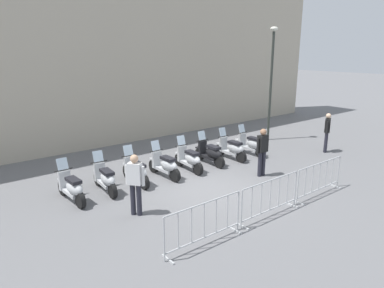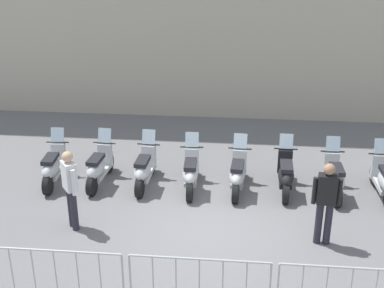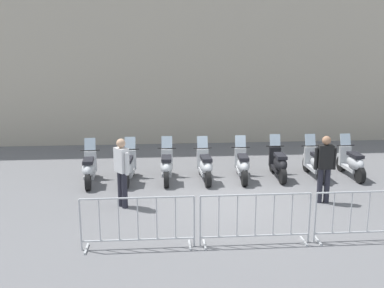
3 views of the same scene
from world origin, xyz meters
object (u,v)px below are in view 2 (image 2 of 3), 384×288
object	(u,v)px
motorcycle_1	(99,167)
motorcycle_4	(238,174)
motorcycle_0	(53,167)
officer_mid_plaza	(326,199)
barrier_segment_0	(56,278)
barrier_segment_1	(199,287)
motorcycle_5	(285,174)
motorcycle_2	(145,169)
motorcycle_3	(191,172)
motorcycle_7	(384,180)
officer_near_row_end	(70,186)
motorcycle_6	(334,177)

from	to	relation	value
motorcycle_1	motorcycle_4	bearing A→B (deg)	-3.79
motorcycle_1	motorcycle_0	bearing A→B (deg)	-179.70
motorcycle_0	officer_mid_plaza	bearing A→B (deg)	-21.11
officer_mid_plaza	motorcycle_4	bearing A→B (deg)	126.92
barrier_segment_0	barrier_segment_1	xyz separation A→B (m)	(2.33, -0.13, 0.00)
motorcycle_0	barrier_segment_0	bearing A→B (deg)	-73.07
motorcycle_4	motorcycle_5	world-z (taller)	same
motorcycle_1	motorcycle_5	bearing A→B (deg)	-2.54
motorcycle_2	barrier_segment_0	distance (m)	4.35
motorcycle_3	motorcycle_4	distance (m)	1.10
motorcycle_7	officer_mid_plaza	world-z (taller)	officer_mid_plaza
motorcycle_0	motorcycle_5	distance (m)	5.55
motorcycle_1	barrier_segment_1	distance (m)	5.11
motorcycle_0	officer_near_row_end	size ratio (longest dim) A/B	0.99
barrier_segment_0	motorcycle_6	bearing A→B (deg)	36.81
barrier_segment_1	officer_mid_plaza	bearing A→B (deg)	41.72
motorcycle_0	barrier_segment_0	xyz separation A→B (m)	(1.31, -4.30, 0.07)
motorcycle_5	motorcycle_6	distance (m)	1.11
barrier_segment_1	motorcycle_7	bearing A→B (deg)	44.37
motorcycle_2	officer_mid_plaza	distance (m)	4.46
motorcycle_3	motorcycle_6	world-z (taller)	same
motorcycle_3	barrier_segment_1	size ratio (longest dim) A/B	0.77
motorcycle_1	motorcycle_4	xyz separation A→B (m)	(3.32, -0.22, 0.00)
motorcycle_5	officer_mid_plaza	bearing A→B (deg)	-77.67
motorcycle_3	officer_near_row_end	distance (m)	3.00
motorcycle_2	officer_mid_plaza	xyz separation A→B (m)	(3.79, -2.27, 0.53)
motorcycle_2	motorcycle_5	distance (m)	3.33
motorcycle_3	barrier_segment_0	bearing A→B (deg)	-116.05
motorcycle_7	barrier_segment_1	world-z (taller)	motorcycle_7
motorcycle_3	motorcycle_5	bearing A→B (deg)	-0.40
motorcycle_4	officer_mid_plaza	xyz separation A→B (m)	(1.58, -2.10, 0.53)
officer_near_row_end	motorcycle_7	bearing A→B (deg)	12.91
barrier_segment_0	officer_near_row_end	size ratio (longest dim) A/B	1.30
motorcycle_2	motorcycle_3	bearing A→B (deg)	-6.71
motorcycle_1	motorcycle_6	distance (m)	5.56
motorcycle_1	officer_near_row_end	xyz separation A→B (m)	(-0.13, -1.96, 0.53)
motorcycle_1	motorcycle_3	bearing A→B (deg)	-4.66
motorcycle_2	motorcycle_7	bearing A→B (deg)	-3.66
motorcycle_5	officer_near_row_end	size ratio (longest dim) A/B	1.00
motorcycle_3	barrier_segment_1	distance (m)	4.27
officer_near_row_end	motorcycle_6	bearing A→B (deg)	16.23
motorcycle_0	motorcycle_5	world-z (taller)	same
barrier_segment_1	officer_near_row_end	size ratio (longest dim) A/B	1.30
officer_near_row_end	officer_mid_plaza	world-z (taller)	same
motorcycle_4	motorcycle_7	size ratio (longest dim) A/B	1.00
motorcycle_3	motorcycle_6	xyz separation A→B (m)	(3.33, -0.13, 0.00)
motorcycle_4	barrier_segment_1	xyz separation A→B (m)	(-0.79, -4.22, 0.07)
motorcycle_0	officer_near_row_end	distance (m)	2.25
motorcycle_2	barrier_segment_0	bearing A→B (deg)	-102.00
motorcycle_3	motorcycle_6	size ratio (longest dim) A/B	1.00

